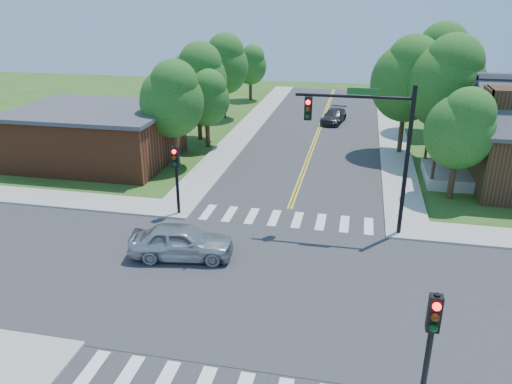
% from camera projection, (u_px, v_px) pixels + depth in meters
% --- Properties ---
extents(ground, '(100.00, 100.00, 0.00)m').
position_uv_depth(ground, '(262.00, 283.00, 20.14)').
color(ground, '#2C4F18').
rests_on(ground, ground).
extents(road_ns, '(10.00, 90.00, 0.04)m').
position_uv_depth(road_ns, '(262.00, 282.00, 20.14)').
color(road_ns, '#2D2D30').
rests_on(road_ns, ground).
extents(road_ew, '(90.00, 10.00, 0.04)m').
position_uv_depth(road_ew, '(262.00, 282.00, 20.13)').
color(road_ew, '#2D2D30').
rests_on(road_ew, ground).
extents(intersection_patch, '(10.20, 10.20, 0.06)m').
position_uv_depth(intersection_patch, '(262.00, 283.00, 20.14)').
color(intersection_patch, '#2D2D30').
rests_on(intersection_patch, ground).
extents(sidewalk_nw, '(40.00, 40.00, 0.14)m').
position_uv_depth(sidewalk_nw, '(98.00, 148.00, 37.54)').
color(sidewalk_nw, '#9E9B93').
rests_on(sidewalk_nw, ground).
extents(crosswalk_north, '(8.85, 2.00, 0.01)m').
position_uv_depth(crosswalk_north, '(286.00, 219.00, 25.76)').
color(crosswalk_north, white).
rests_on(crosswalk_north, ground).
extents(centerline, '(0.30, 90.00, 0.01)m').
position_uv_depth(centerline, '(262.00, 282.00, 20.13)').
color(centerline, yellow).
rests_on(centerline, ground).
extents(signal_mast_ne, '(5.30, 0.42, 7.20)m').
position_uv_depth(signal_mast_ne, '(371.00, 136.00, 22.69)').
color(signal_mast_ne, black).
rests_on(signal_mast_ne, ground).
extents(signal_pole_se, '(0.34, 0.42, 3.80)m').
position_uv_depth(signal_pole_se, '(432.00, 332.00, 12.97)').
color(signal_pole_se, black).
rests_on(signal_pole_se, ground).
extents(signal_pole_nw, '(0.34, 0.42, 3.80)m').
position_uv_depth(signal_pole_nw, '(176.00, 167.00, 25.31)').
color(signal_pole_nw, black).
rests_on(signal_pole_nw, ground).
extents(building_nw, '(10.40, 8.40, 3.73)m').
position_uv_depth(building_nw, '(97.00, 135.00, 34.18)').
color(building_nw, brown).
rests_on(building_nw, ground).
extents(tree_e_a, '(3.75, 3.56, 6.38)m').
position_uv_depth(tree_e_a, '(462.00, 127.00, 26.91)').
color(tree_e_a, '#382314').
rests_on(tree_e_a, ground).
extents(tree_e_b, '(5.10, 4.84, 8.66)m').
position_uv_depth(tree_e_b, '(448.00, 80.00, 32.42)').
color(tree_e_b, '#382314').
rests_on(tree_e_b, ground).
extents(tree_e_c, '(5.28, 5.02, 8.98)m').
position_uv_depth(tree_e_c, '(439.00, 61.00, 39.94)').
color(tree_e_c, '#382314').
rests_on(tree_e_c, ground).
extents(tree_e_d, '(4.06, 3.86, 6.90)m').
position_uv_depth(tree_e_d, '(422.00, 64.00, 48.39)').
color(tree_e_d, '#382314').
rests_on(tree_e_d, ground).
extents(tree_w_a, '(4.19, 3.98, 7.13)m').
position_uv_depth(tree_w_a, '(172.00, 97.00, 32.15)').
color(tree_w_a, '#382314').
rests_on(tree_w_a, ground).
extents(tree_w_b, '(4.49, 4.27, 7.64)m').
position_uv_depth(tree_w_b, '(199.00, 76.00, 38.22)').
color(tree_w_b, '#382314').
rests_on(tree_w_b, ground).
extents(tree_w_c, '(4.56, 4.33, 7.76)m').
position_uv_depth(tree_w_c, '(224.00, 63.00, 45.19)').
color(tree_w_c, '#382314').
rests_on(tree_w_c, ground).
extents(tree_w_d, '(3.50, 3.32, 5.94)m').
position_uv_depth(tree_w_d, '(251.00, 64.00, 53.62)').
color(tree_w_d, '#382314').
rests_on(tree_w_d, ground).
extents(tree_house, '(4.96, 4.71, 8.43)m').
position_uv_depth(tree_house, '(408.00, 77.00, 34.41)').
color(tree_house, '#382314').
rests_on(tree_house, ground).
extents(tree_bldg, '(3.46, 3.29, 5.89)m').
position_uv_depth(tree_bldg, '(207.00, 96.00, 36.69)').
color(tree_bldg, '#382314').
rests_on(tree_bldg, ground).
extents(car_silver, '(3.14, 5.06, 1.54)m').
position_uv_depth(car_silver, '(181.00, 242.00, 21.76)').
color(car_silver, '#B3B6BA').
rests_on(car_silver, ground).
extents(car_dgrey, '(3.07, 4.76, 1.22)m').
position_uv_depth(car_dgrey, '(334.00, 116.00, 44.93)').
color(car_dgrey, '#2A2B2E').
rests_on(car_dgrey, ground).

